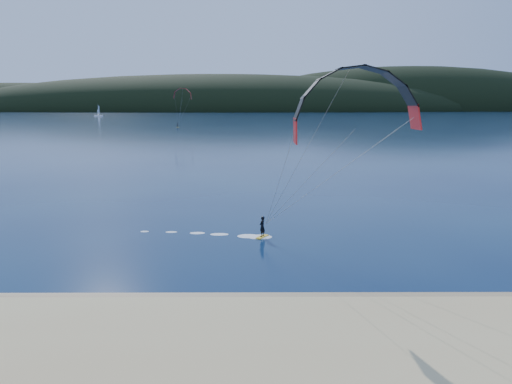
% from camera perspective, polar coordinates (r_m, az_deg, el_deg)
% --- Properties ---
extents(ground, '(1800.00, 1800.00, 0.00)m').
position_cam_1_polar(ground, '(22.21, -12.34, -17.68)').
color(ground, '#08173C').
rests_on(ground, ground).
extents(wet_sand, '(220.00, 2.50, 0.10)m').
position_cam_1_polar(wet_sand, '(26.17, -10.27, -12.98)').
color(wet_sand, '#917654').
rests_on(wet_sand, ground).
extents(headland, '(1200.00, 310.00, 140.00)m').
position_cam_1_polar(headland, '(764.48, -0.56, 9.75)').
color(headland, black).
rests_on(headland, ground).
extents(kitesurfer_near, '(20.35, 9.71, 12.00)m').
position_cam_1_polar(kitesurfer_near, '(30.46, 11.10, 6.89)').
color(kitesurfer_near, yellow).
rests_on(kitesurfer_near, ground).
extents(kitesurfer_far, '(8.10, 8.15, 15.51)m').
position_cam_1_polar(kitesurfer_far, '(213.60, -8.84, 11.15)').
color(kitesurfer_far, yellow).
rests_on(kitesurfer_far, ground).
extents(sailboat, '(7.39, 4.72, 10.45)m').
position_cam_1_polar(sailboat, '(433.28, -18.41, 8.73)').
color(sailboat, white).
rests_on(sailboat, ground).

